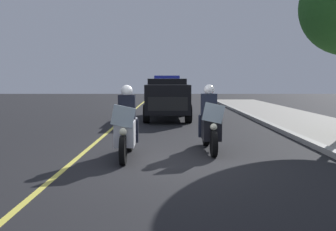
# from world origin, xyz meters

# --- Properties ---
(ground_plane) EXTENTS (80.00, 80.00, 0.00)m
(ground_plane) POSITION_xyz_m (0.00, 0.00, 0.00)
(ground_plane) COLOR black
(lane_stripe_center) EXTENTS (48.00, 0.12, 0.01)m
(lane_stripe_center) POSITION_xyz_m (0.00, -2.14, 0.00)
(lane_stripe_center) COLOR #E0D14C
(lane_stripe_center) RESTS_ON ground
(police_motorcycle_lead_left) EXTENTS (2.14, 0.57, 1.72)m
(police_motorcycle_lead_left) POSITION_xyz_m (-0.36, -0.98, 0.70)
(police_motorcycle_lead_left) COLOR black
(police_motorcycle_lead_left) RESTS_ON ground
(police_motorcycle_lead_right) EXTENTS (2.14, 0.57, 1.72)m
(police_motorcycle_lead_right) POSITION_xyz_m (-1.17, 1.08, 0.70)
(police_motorcycle_lead_right) COLOR black
(police_motorcycle_lead_right) RESTS_ON ground
(police_suv) EXTENTS (4.95, 2.16, 2.05)m
(police_suv) POSITION_xyz_m (-8.75, -0.08, 1.07)
(police_suv) COLOR black
(police_suv) RESTS_ON ground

